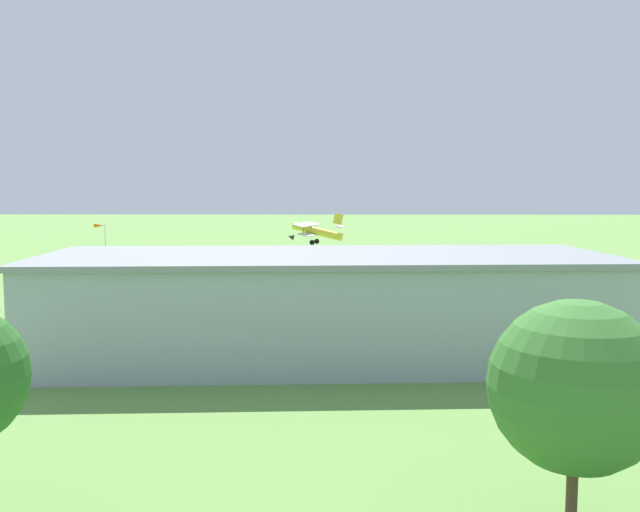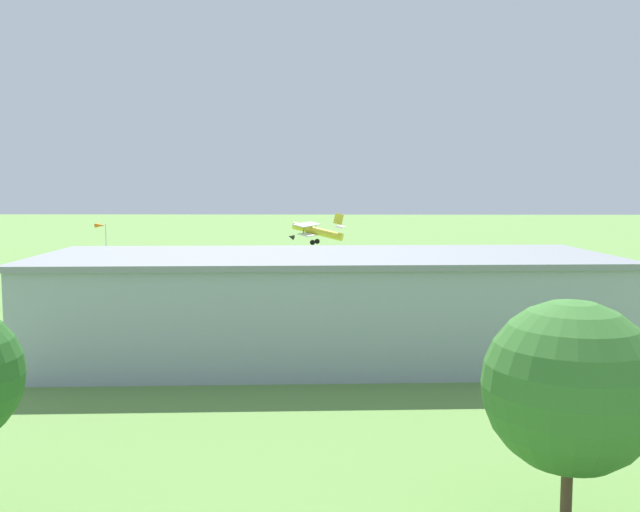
% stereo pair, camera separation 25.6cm
% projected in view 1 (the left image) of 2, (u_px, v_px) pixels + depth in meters
% --- Properties ---
extents(ground_plane, '(400.00, 400.00, 0.00)m').
position_uv_depth(ground_plane, '(290.00, 275.00, 85.46)').
color(ground_plane, '#608C42').
extents(hangar, '(36.54, 15.27, 6.64)m').
position_uv_depth(hangar, '(326.00, 305.00, 43.92)').
color(hangar, '#99A3AD').
rests_on(hangar, ground_plane).
extents(biplane, '(7.50, 7.40, 4.01)m').
position_uv_depth(biplane, '(315.00, 231.00, 86.20)').
color(biplane, yellow).
extents(car_green, '(2.19, 4.42, 1.73)m').
position_uv_depth(car_green, '(510.00, 305.00, 58.29)').
color(car_green, '#1E6B38').
rests_on(car_green, ground_plane).
extents(car_red, '(2.17, 4.11, 1.65)m').
position_uv_depth(car_red, '(114.00, 307.00, 57.76)').
color(car_red, red).
rests_on(car_red, ground_plane).
extents(car_orange, '(2.10, 4.68, 1.60)m').
position_uv_depth(car_orange, '(39.00, 303.00, 59.83)').
color(car_orange, orange).
rests_on(car_orange, ground_plane).
extents(person_near_hangar_door, '(0.51, 0.51, 1.64)m').
position_uv_depth(person_near_hangar_door, '(150.00, 309.00, 56.99)').
color(person_near_hangar_door, navy).
rests_on(person_near_hangar_door, ground_plane).
extents(person_by_parked_cars, '(0.49, 0.49, 1.73)m').
position_uv_depth(person_by_parked_cars, '(171.00, 299.00, 61.90)').
color(person_by_parked_cars, '#72338C').
rests_on(person_by_parked_cars, ground_plane).
extents(person_watching_takeoff, '(0.42, 0.42, 1.63)m').
position_uv_depth(person_watching_takeoff, '(190.00, 297.00, 63.27)').
color(person_watching_takeoff, '#B23333').
rests_on(person_watching_takeoff, ground_plane).
extents(tree_near_perimeter_road, '(5.47, 5.47, 7.39)m').
position_uv_depth(tree_near_perimeter_road, '(576.00, 387.00, 21.35)').
color(tree_near_perimeter_road, brown).
rests_on(tree_near_perimeter_road, ground_plane).
extents(windsock, '(1.46, 0.91, 6.40)m').
position_uv_depth(windsock, '(100.00, 229.00, 87.31)').
color(windsock, silver).
rests_on(windsock, ground_plane).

